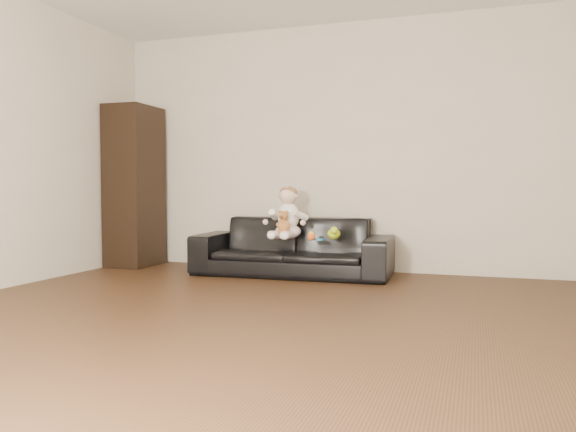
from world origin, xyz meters
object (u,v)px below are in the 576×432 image
(baby, at_px, (288,215))
(toy_rattle, at_px, (311,237))
(sofa, at_px, (293,246))
(teddy_bear, at_px, (283,222))
(toy_green, at_px, (334,234))
(toy_blue_disc, at_px, (319,239))
(cabinet, at_px, (135,186))

(baby, xyz_separation_m, toy_rattle, (0.29, -0.16, -0.19))
(sofa, xyz_separation_m, teddy_bear, (-0.01, -0.26, 0.26))
(toy_green, height_order, toy_rattle, toy_green)
(sofa, relative_size, teddy_bear, 9.09)
(baby, height_order, toy_blue_disc, baby)
(teddy_bear, height_order, toy_rattle, teddy_bear)
(sofa, relative_size, cabinet, 1.10)
(sofa, distance_m, baby, 0.34)
(sofa, height_order, toy_rattle, sofa)
(toy_blue_disc, bearing_deg, toy_rattle, -124.56)
(cabinet, distance_m, toy_rattle, 2.25)
(baby, relative_size, teddy_bear, 2.38)
(toy_rattle, bearing_deg, toy_green, 48.32)
(sofa, height_order, teddy_bear, teddy_bear)
(toy_rattle, bearing_deg, teddy_bear, 178.96)
(baby, distance_m, toy_green, 0.49)
(sofa, relative_size, baby, 3.81)
(baby, bearing_deg, toy_blue_disc, -1.81)
(sofa, xyz_separation_m, baby, (-0.02, -0.11, 0.32))
(cabinet, bearing_deg, baby, -7.59)
(teddy_bear, relative_size, toy_rattle, 2.78)
(cabinet, height_order, toy_rattle, cabinet)
(baby, relative_size, toy_green, 3.33)
(toy_blue_disc, bearing_deg, sofa, 149.70)
(teddy_bear, relative_size, toy_blue_disc, 2.25)
(toy_blue_disc, bearing_deg, cabinet, 172.55)
(cabinet, distance_m, toy_green, 2.39)
(sofa, xyz_separation_m, toy_green, (0.44, -0.08, 0.14))
(teddy_bear, bearing_deg, baby, 116.56)
(cabinet, xyz_separation_m, toy_blue_disc, (2.22, -0.29, -0.51))
(toy_rattle, distance_m, toy_blue_disc, 0.10)
(teddy_bear, distance_m, toy_green, 0.50)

